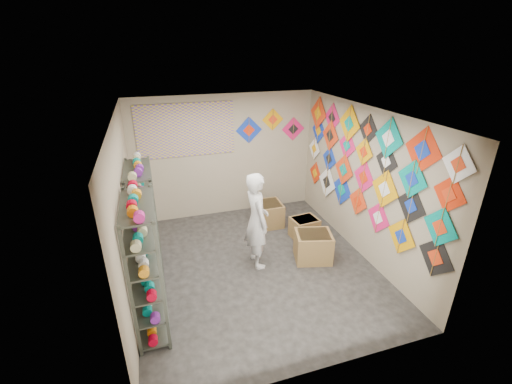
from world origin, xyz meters
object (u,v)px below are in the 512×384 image
object	(u,v)px
shopkeeper	(257,220)
carton_a	(313,246)
carton_c	(269,214)
shelf_rack_back	(145,222)
shelf_rack_front	(146,267)
carton_b	(304,228)

from	to	relation	value
shopkeeper	carton_a	xyz separation A→B (m)	(1.01, -0.19, -0.60)
carton_c	carton_a	bearing A→B (deg)	-76.43
shelf_rack_back	carton_a	distance (m)	2.97
shelf_rack_front	shelf_rack_back	distance (m)	1.30
shelf_rack_back	shopkeeper	distance (m)	1.86
carton_a	shelf_rack_back	bearing A→B (deg)	-176.05
shopkeeper	carton_c	world-z (taller)	shopkeeper
shelf_rack_back	carton_b	world-z (taller)	shelf_rack_back
shelf_rack_back	carton_c	world-z (taller)	shelf_rack_back
carton_a	carton_b	world-z (taller)	carton_a
shopkeeper	carton_a	bearing A→B (deg)	-103.82
carton_a	carton_c	distance (m)	1.51
shelf_rack_front	carton_c	distance (m)	3.42
shopkeeper	carton_b	size ratio (longest dim) A/B	3.36
carton_b	shelf_rack_back	bearing A→B (deg)	177.92
shopkeeper	carton_a	distance (m)	1.19
carton_a	shelf_rack_front	bearing A→B (deg)	-150.27
carton_a	carton_c	xyz separation A→B (m)	(-0.33, 1.47, -0.01)
shopkeeper	carton_a	size ratio (longest dim) A/B	2.72
carton_a	carton_b	distance (m)	0.77
shelf_rack_front	carton_c	xyz separation A→B (m)	(2.51, 2.22, -0.70)
shelf_rack_front	carton_b	size ratio (longest dim) A/B	3.68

